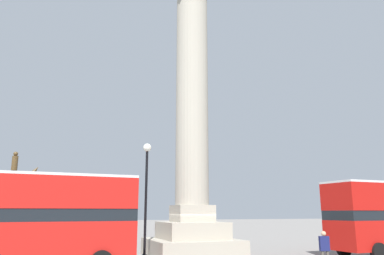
{
  "coord_description": "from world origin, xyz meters",
  "views": [
    {
      "loc": [
        -8.22,
        -22.35,
        2.64
      ],
      "look_at": [
        0.0,
        0.0,
        8.01
      ],
      "focal_mm": 35.0,
      "sensor_mm": 36.0,
      "label": 1
    }
  ],
  "objects": [
    {
      "name": "equestrian_statue",
      "position": [
        -10.56,
        3.09,
        1.92
      ],
      "size": [
        3.04,
        2.09,
        6.29
      ],
      "rotation": [
        0.0,
        0.0,
        -0.01
      ],
      "color": "#ADA593",
      "rests_on": "ground_plane"
    },
    {
      "name": "bus_b",
      "position": [
        -9.7,
        -3.83,
        2.39
      ],
      "size": [
        10.51,
        3.31,
        4.32
      ],
      "rotation": [
        0.0,
        0.0,
        0.05
      ],
      "color": "red",
      "rests_on": "ground_plane"
    },
    {
      "name": "street_lamp",
      "position": [
        -3.38,
        -1.8,
        3.8
      ],
      "size": [
        0.46,
        0.46,
        6.42
      ],
      "color": "black",
      "rests_on": "ground_plane"
    },
    {
      "name": "monument_column",
      "position": [
        0.0,
        0.0,
        7.53
      ],
      "size": [
        5.17,
        5.17,
        20.06
      ],
      "color": "#ADA593",
      "rests_on": "ground_plane"
    },
    {
      "name": "pedestrian_near_lamp",
      "position": [
        3.92,
        -7.33,
        0.99
      ],
      "size": [
        0.49,
        0.29,
        1.75
      ],
      "rotation": [
        0.0,
        0.0,
        6.03
      ],
      "color": "#4C473D",
      "rests_on": "ground_plane"
    }
  ]
}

